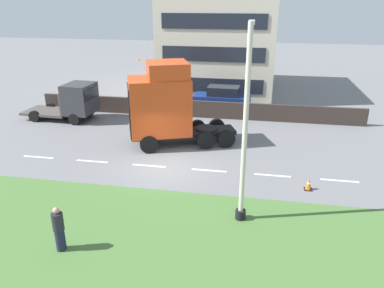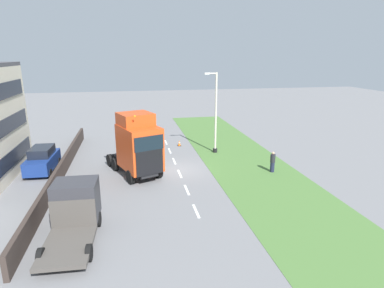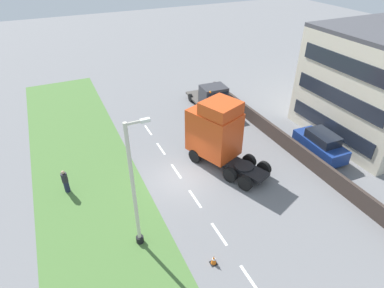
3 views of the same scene
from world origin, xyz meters
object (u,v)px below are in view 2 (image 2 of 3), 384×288
flatbed_truck (75,207)px  parked_car (42,160)px  pedestrian (273,162)px  lorry_cab (138,146)px  lamp_post (215,118)px  traffic_cone_lead (179,143)px

flatbed_truck → parked_car: (4.04, -10.13, -0.43)m
parked_car → pedestrian: parked_car is taller
lorry_cab → parked_car: lorry_cab is taller
flatbed_truck → pedestrian: (-14.06, -6.42, -0.57)m
lorry_cab → pedestrian: 10.69m
lamp_post → lorry_cab: bearing=34.2°
flatbed_truck → pedestrian: size_ratio=3.15×
flatbed_truck → traffic_cone_lead: (-7.91, -15.41, -1.13)m
flatbed_truck → parked_car: flatbed_truck is taller
lorry_cab → pedestrian: lorry_cab is taller
lamp_post → traffic_cone_lead: bearing=-44.5°
lorry_cab → lamp_post: size_ratio=0.86×
flatbed_truck → parked_car: size_ratio=1.23×
lorry_cab → traffic_cone_lead: bearing=-140.2°
parked_car → lamp_post: 15.31m
parked_car → lorry_cab: bearing=162.9°
lorry_cab → flatbed_truck: size_ratio=1.22×
traffic_cone_lead → lamp_post: bearing=135.5°
lamp_post → pedestrian: 7.31m
lamp_post → traffic_cone_lead: size_ratio=13.05×
flatbed_truck → traffic_cone_lead: flatbed_truck is taller
lorry_cab → traffic_cone_lead: size_ratio=11.28×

